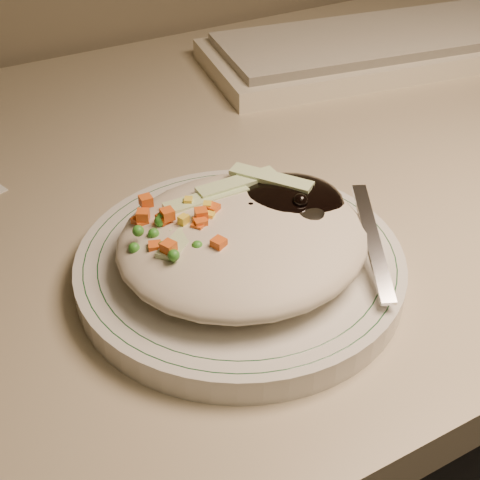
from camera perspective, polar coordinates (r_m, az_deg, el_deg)
desk at (r=0.79m, az=-0.97°, el=-5.95°), size 1.40×0.70×0.74m
plate at (r=0.52m, az=0.00°, el=-2.27°), size 0.25×0.25×0.02m
plate_rim at (r=0.51m, az=-0.00°, el=-1.42°), size 0.24×0.24×0.00m
meal at (r=0.50m, az=0.46°, el=0.61°), size 0.21×0.19×0.05m
keyboard at (r=0.94m, az=13.18°, el=15.95°), size 0.52×0.26×0.04m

